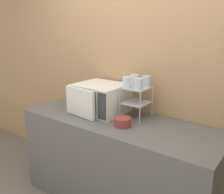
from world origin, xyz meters
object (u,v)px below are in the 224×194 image
at_px(glass_front_left, 127,82).
at_px(glass_back_left, 135,80).
at_px(bowl, 123,122).
at_px(glass_back_right, 146,81).
at_px(microwave, 100,98).
at_px(dish_rack, 137,96).
at_px(glass_front_right, 139,84).

distance_m(glass_front_left, glass_back_left, 0.14).
bearing_deg(bowl, glass_back_left, 104.45).
distance_m(glass_back_right, bowl, 0.46).
height_order(microwave, dish_rack, dish_rack).
bearing_deg(glass_front_right, microwave, -179.43).
distance_m(dish_rack, glass_back_right, 0.17).
relative_size(dish_rack, glass_back_left, 2.99).
height_order(microwave, glass_back_right, glass_back_right).
xyz_separation_m(glass_back_right, bowl, (-0.04, -0.33, -0.32)).
xyz_separation_m(glass_front_left, glass_front_right, (0.12, 0.00, 0.00)).
bearing_deg(glass_back_left, dish_rack, -45.64).
bearing_deg(microwave, dish_rack, 10.13).
distance_m(glass_front_left, bowl, 0.37).
bearing_deg(bowl, microwave, 156.13).
bearing_deg(glass_front_right, dish_rack, 131.08).
height_order(glass_front_left, glass_back_right, same).
bearing_deg(microwave, bowl, -23.87).
relative_size(glass_back_right, glass_back_left, 1.00).
xyz_separation_m(glass_back_right, glass_back_left, (-0.12, -0.01, 0.00)).
distance_m(dish_rack, glass_front_right, 0.16).
height_order(glass_back_right, glass_front_right, same).
height_order(glass_back_right, glass_back_left, same).
distance_m(microwave, bowl, 0.46).
bearing_deg(glass_front_right, glass_back_left, 132.81).
relative_size(glass_back_left, bowl, 0.66).
xyz_separation_m(glass_front_right, glass_back_left, (-0.13, 0.14, 0.00)).
height_order(microwave, bowl, microwave).
distance_m(glass_front_right, glass_back_left, 0.18).
bearing_deg(glass_front_left, glass_front_right, 2.25).
bearing_deg(microwave, glass_back_right, 17.86).
xyz_separation_m(dish_rack, glass_front_left, (-0.06, -0.07, 0.14)).
height_order(dish_rack, glass_front_right, glass_front_right).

